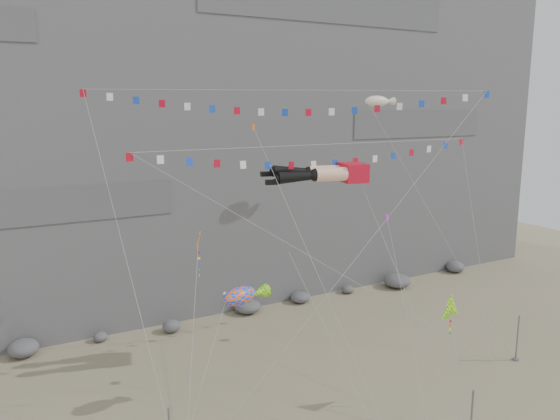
% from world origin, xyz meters
% --- Properties ---
extents(ground, '(120.00, 120.00, 0.00)m').
position_xyz_m(ground, '(0.00, 0.00, 0.00)').
color(ground, gray).
rests_on(ground, ground).
extents(cliff, '(80.00, 28.00, 50.00)m').
position_xyz_m(cliff, '(0.00, 32.00, 25.00)').
color(cliff, slate).
rests_on(cliff, ground).
extents(talus_boulders, '(60.00, 3.00, 1.20)m').
position_xyz_m(talus_boulders, '(0.00, 17.00, 0.60)').
color(talus_boulders, '#5C5C61').
rests_on(talus_boulders, ground).
extents(anchor_pole_right, '(0.12, 0.12, 3.77)m').
position_xyz_m(anchor_pole_right, '(14.54, -2.45, 1.89)').
color(anchor_pole_right, slate).
rests_on(anchor_pole_right, ground).
extents(legs_kite, '(8.11, 15.50, 19.90)m').
position_xyz_m(legs_kite, '(0.87, 4.74, 15.04)').
color(legs_kite, red).
rests_on(legs_kite, ground).
extents(flag_banner_upper, '(29.48, 16.24, 27.35)m').
position_xyz_m(flag_banner_upper, '(-0.06, 7.49, 21.13)').
color(flag_banner_upper, red).
rests_on(flag_banner_upper, ground).
extents(flag_banner_lower, '(29.34, 7.89, 21.87)m').
position_xyz_m(flag_banner_lower, '(1.24, 5.45, 17.11)').
color(flag_banner_lower, red).
rests_on(flag_banner_lower, ground).
extents(harlequin_kite, '(4.59, 7.72, 13.78)m').
position_xyz_m(harlequin_kite, '(-9.75, 3.28, 11.50)').
color(harlequin_kite, red).
rests_on(harlequin_kite, ground).
extents(fish_windsock, '(8.06, 5.82, 10.87)m').
position_xyz_m(fish_windsock, '(-7.56, 1.83, 7.81)').
color(fish_windsock, '#F6590C').
rests_on(fish_windsock, ground).
extents(delta_kite, '(3.13, 3.95, 8.49)m').
position_xyz_m(delta_kite, '(4.65, -4.75, 6.87)').
color(delta_kite, yellow).
rests_on(delta_kite, ground).
extents(blimp_windsock, '(5.26, 14.91, 25.04)m').
position_xyz_m(blimp_windsock, '(11.08, 11.87, 20.34)').
color(blimp_windsock, beige).
rests_on(blimp_windsock, ground).
extents(small_kite_a, '(2.74, 15.03, 23.47)m').
position_xyz_m(small_kite_a, '(-3.77, 6.89, 17.91)').
color(small_kite_a, '#D86112').
rests_on(small_kite_a, ground).
extents(small_kite_b, '(6.86, 12.93, 17.49)m').
position_xyz_m(small_kite_b, '(7.67, 5.62, 10.63)').
color(small_kite_b, purple).
rests_on(small_kite_b, ground).
extents(small_kite_c, '(1.89, 9.89, 13.63)m').
position_xyz_m(small_kite_c, '(-3.13, 3.10, 9.77)').
color(small_kite_c, green).
rests_on(small_kite_c, ground).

